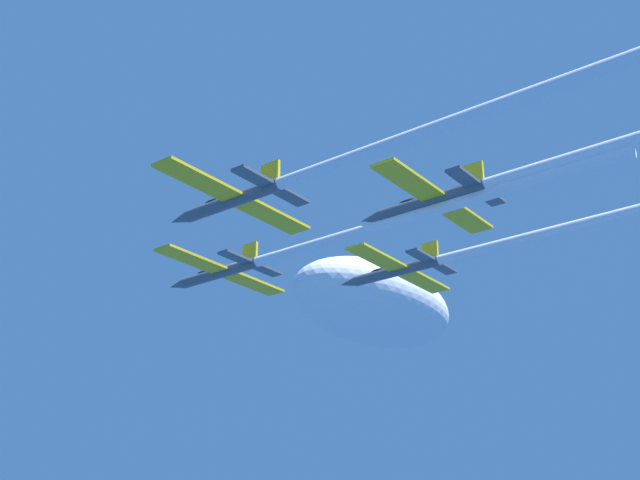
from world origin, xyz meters
name	(u,v)px	position (x,y,z in m)	size (l,w,h in m)	color
jet_lead	(324,242)	(-0.62, -12.55, -0.23)	(16.43, 48.55, 2.72)	#4C5660
jet_left_wing	(330,166)	(-12.13, -21.85, -0.18)	(16.43, 41.04, 2.72)	#4C5660
jet_right_wing	(497,245)	(12.03, -23.66, 0.77)	(16.43, 44.40, 2.72)	#4C5660
jet_slot	(550,165)	(-0.79, -34.38, 0.61)	(16.43, 42.29, 2.72)	#4C5660
cloud_wispy	(374,305)	(45.49, 12.85, 10.80)	(33.36, 18.35, 11.68)	white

